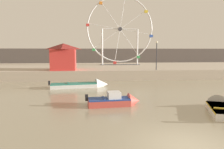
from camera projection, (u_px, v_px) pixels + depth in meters
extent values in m
plane|color=gray|center=(188.00, 146.00, 8.54)|extent=(240.00, 240.00, 0.00)
cube|color=tan|center=(113.00, 70.00, 36.45)|extent=(110.00, 18.46, 1.28)
cube|color=#564C47|center=(106.00, 57.00, 54.22)|extent=(140.00, 3.00, 4.40)
cube|color=#B24238|center=(109.00, 102.00, 14.88)|extent=(3.00, 1.44, 0.53)
cube|color=navy|center=(109.00, 99.00, 14.86)|extent=(2.97, 1.46, 0.08)
cone|color=#B24238|center=(134.00, 101.00, 15.20)|extent=(0.88, 1.23, 1.17)
cube|color=black|center=(87.00, 98.00, 14.57)|extent=(0.22, 0.25, 0.44)
cube|color=silver|center=(114.00, 95.00, 14.89)|extent=(0.94, 1.05, 0.46)
cube|color=navy|center=(104.00, 98.00, 14.79)|extent=(0.23, 1.06, 0.06)
cube|color=silver|center=(223.00, 111.00, 12.86)|extent=(2.43, 3.46, 0.43)
cube|color=gold|center=(223.00, 108.00, 12.85)|extent=(2.44, 3.43, 0.08)
cone|color=silver|center=(215.00, 103.00, 14.78)|extent=(1.57, 1.28, 1.35)
cube|color=silver|center=(74.00, 85.00, 22.15)|extent=(4.90, 2.01, 0.47)
cube|color=#237566|center=(74.00, 84.00, 22.13)|extent=(4.86, 2.02, 0.08)
cone|color=silver|center=(102.00, 84.00, 22.84)|extent=(1.47, 1.49, 1.33)
cube|color=black|center=(49.00, 83.00, 21.54)|extent=(0.23, 0.26, 0.44)
cube|color=#237566|center=(68.00, 83.00, 21.98)|extent=(0.31, 1.20, 0.06)
torus|color=silver|center=(120.00, 29.00, 38.26)|extent=(12.03, 0.24, 12.03)
cylinder|color=#38383D|center=(120.00, 29.00, 38.26)|extent=(0.70, 0.50, 0.70)
cylinder|color=silver|center=(117.00, 45.00, 38.54)|extent=(1.02, 0.08, 5.83)
cube|color=red|center=(115.00, 63.00, 38.84)|extent=(0.56, 0.48, 0.44)
cylinder|color=silver|center=(129.00, 42.00, 38.70)|extent=(3.52, 0.08, 4.82)
cube|color=#33934C|center=(138.00, 57.00, 39.17)|extent=(0.56, 0.48, 0.44)
cylinder|color=silver|center=(136.00, 32.00, 38.60)|extent=(5.83, 0.08, 1.02)
cube|color=#3356B7|center=(151.00, 36.00, 38.98)|extent=(0.56, 0.48, 0.44)
cylinder|color=silver|center=(133.00, 20.00, 38.31)|extent=(4.82, 0.08, 3.52)
cube|color=yellow|center=(146.00, 12.00, 38.39)|extent=(0.56, 0.48, 0.44)
cylinder|color=silver|center=(123.00, 13.00, 37.98)|extent=(1.02, 0.08, 5.83)
cylinder|color=silver|center=(111.00, 15.00, 37.82)|extent=(3.52, 0.08, 4.82)
cube|color=orange|center=(101.00, 3.00, 37.41)|extent=(0.56, 0.48, 0.44)
cylinder|color=silver|center=(104.00, 26.00, 37.91)|extent=(5.83, 0.08, 1.02)
cube|color=red|center=(88.00, 25.00, 37.60)|extent=(0.56, 0.48, 0.44)
cylinder|color=silver|center=(107.00, 39.00, 38.21)|extent=(4.82, 0.08, 3.52)
cube|color=#33934C|center=(94.00, 50.00, 38.19)|extent=(0.56, 0.48, 0.44)
cylinder|color=silver|center=(102.00, 47.00, 38.29)|extent=(0.28, 0.28, 6.49)
cylinder|color=silver|center=(137.00, 47.00, 38.95)|extent=(0.28, 0.28, 6.49)
cylinder|color=silver|center=(120.00, 29.00, 38.26)|extent=(6.48, 0.18, 0.18)
cube|color=#4C4C51|center=(120.00, 65.00, 38.98)|extent=(7.28, 1.20, 0.08)
cube|color=red|center=(64.00, 59.00, 28.71)|extent=(3.28, 3.59, 2.80)
pyramid|color=maroon|center=(63.00, 46.00, 28.51)|extent=(3.61, 3.94, 0.80)
cylinder|color=#2D2D33|center=(157.00, 57.00, 28.55)|extent=(0.12, 0.12, 3.59)
sphere|color=#F2EACC|center=(157.00, 42.00, 28.33)|extent=(0.32, 0.32, 0.32)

